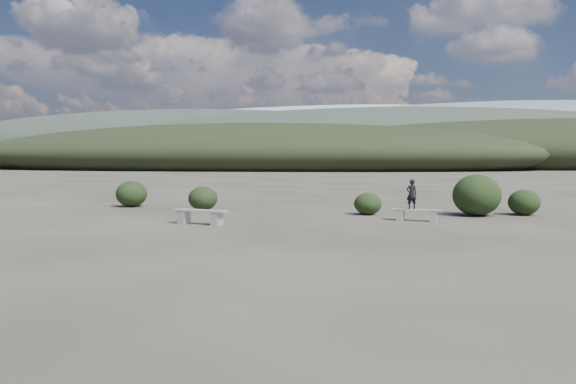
# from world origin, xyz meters

# --- Properties ---
(ground) EXTENTS (1200.00, 1200.00, 0.00)m
(ground) POSITION_xyz_m (0.00, 0.00, 0.00)
(ground) COLOR #312D26
(ground) RESTS_ON ground
(bench_left) EXTENTS (1.93, 0.89, 0.47)m
(bench_left) POSITION_xyz_m (-3.21, 4.02, 0.29)
(bench_left) COLOR slate
(bench_left) RESTS_ON ground
(bench_right) EXTENTS (1.67, 0.66, 0.41)m
(bench_right) POSITION_xyz_m (3.65, 6.22, 0.25)
(bench_right) COLOR slate
(bench_right) RESTS_ON ground
(seated_person) EXTENTS (0.42, 0.33, 0.99)m
(seated_person) POSITION_xyz_m (3.47, 6.26, 0.91)
(seated_person) COLOR black
(seated_person) RESTS_ON bench_right
(shrub_a) EXTENTS (1.19, 1.19, 0.97)m
(shrub_a) POSITION_xyz_m (-4.71, 8.67, 0.49)
(shrub_a) COLOR black
(shrub_a) RESTS_ON ground
(shrub_c) EXTENTS (1.03, 1.03, 0.82)m
(shrub_c) POSITION_xyz_m (1.94, 8.10, 0.41)
(shrub_c) COLOR black
(shrub_c) RESTS_ON ground
(shrub_d) EXTENTS (1.74, 1.74, 1.52)m
(shrub_d) POSITION_xyz_m (5.89, 8.40, 0.76)
(shrub_d) COLOR black
(shrub_d) RESTS_ON ground
(shrub_e) EXTENTS (1.14, 1.14, 0.95)m
(shrub_e) POSITION_xyz_m (7.66, 8.95, 0.48)
(shrub_e) COLOR black
(shrub_e) RESTS_ON ground
(shrub_f) EXTENTS (1.34, 1.34, 1.13)m
(shrub_f) POSITION_xyz_m (-8.31, 9.72, 0.57)
(shrub_f) COLOR black
(shrub_f) RESTS_ON ground
(mountain_ridges) EXTENTS (500.00, 400.00, 56.00)m
(mountain_ridges) POSITION_xyz_m (-7.48, 339.06, 10.84)
(mountain_ridges) COLOR black
(mountain_ridges) RESTS_ON ground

